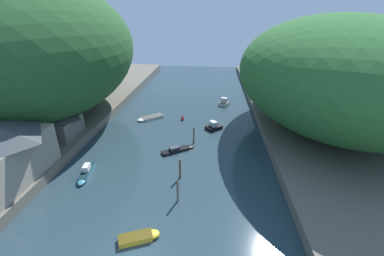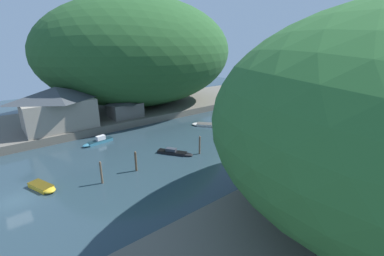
{
  "view_description": "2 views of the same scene",
  "coord_description": "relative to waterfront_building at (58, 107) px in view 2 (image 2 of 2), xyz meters",
  "views": [
    {
      "loc": [
        6.1,
        -15.75,
        21.2
      ],
      "look_at": [
        2.7,
        26.27,
        2.12
      ],
      "focal_mm": 24.0,
      "sensor_mm": 36.0,
      "label": 1
    },
    {
      "loc": [
        31.77,
        -0.01,
        16.94
      ],
      "look_at": [
        0.18,
        25.42,
        3.42
      ],
      "focal_mm": 24.0,
      "sensor_mm": 36.0,
      "label": 2
    }
  ],
  "objects": [
    {
      "name": "channel_buoy_near",
      "position": [
        20.11,
        25.27,
        -5.11
      ],
      "size": [
        0.74,
        0.74,
        1.11
      ],
      "color": "red",
      "rests_on": "water_surface"
    },
    {
      "name": "waterfront_building",
      "position": [
        0.0,
        0.0,
        0.0
      ],
      "size": [
        8.85,
        13.01,
        7.84
      ],
      "color": "gray",
      "rests_on": "left_bank"
    },
    {
      "name": "boat_cabin_cruiser",
      "position": [
        29.43,
        36.08,
        -4.98
      ],
      "size": [
        3.17,
        3.83,
        1.89
      ],
      "rotation": [
        0.0,
        0.0,
        5.9
      ],
      "color": "silver",
      "rests_on": "water_surface"
    },
    {
      "name": "boathouse_shed",
      "position": [
        0.35,
        13.03,
        -1.96
      ],
      "size": [
        5.61,
        7.07,
        4.06
      ],
      "color": "slate",
      "rests_on": "left_bank"
    },
    {
      "name": "boat_far_upstream",
      "position": [
        19.48,
        -6.74,
        -5.24
      ],
      "size": [
        4.36,
        2.78,
        0.6
      ],
      "rotation": [
        0.0,
        0.0,
        5.08
      ],
      "color": "gold",
      "rests_on": "water_surface"
    },
    {
      "name": "person_by_boathouse",
      "position": [
        3.45,
        0.61,
        -3.08
      ],
      "size": [
        0.33,
        0.43,
        1.69
      ],
      "rotation": [
        0.0,
        0.0,
        1.26
      ],
      "color": "#282D3D",
      "rests_on": "left_bank"
    },
    {
      "name": "boat_yellow_tender",
      "position": [
        27.04,
        21.34,
        -5.05
      ],
      "size": [
        4.1,
        3.89,
        1.63
      ],
      "rotation": [
        0.0,
        0.0,
        5.41
      ],
      "color": "black",
      "rests_on": "water_surface"
    },
    {
      "name": "boat_moored_right",
      "position": [
        8.78,
        3.64,
        -5.13
      ],
      "size": [
        1.92,
        5.6,
        1.32
      ],
      "rotation": [
        0.0,
        0.0,
        3.29
      ],
      "color": "teal",
      "rests_on": "water_surface"
    },
    {
      "name": "hillside_left",
      "position": [
        -7.58,
        22.18,
        9.04
      ],
      "size": [
        35.41,
        49.57,
        26.19
      ],
      "color": "#285628",
      "rests_on": "left_bank"
    },
    {
      "name": "left_bank",
      "position": [
        -6.48,
        20.27,
        -4.8
      ],
      "size": [
        22.0,
        120.0,
        1.49
      ],
      "color": "#666056",
      "rests_on": "ground"
    },
    {
      "name": "mooring_post_nearest",
      "position": [
        22.5,
        -0.64,
        -4.0
      ],
      "size": [
        0.26,
        0.26,
        3.05
      ],
      "color": "brown",
      "rests_on": "water_surface"
    },
    {
      "name": "boat_open_rowboat",
      "position": [
        20.97,
        11.78,
        -5.26
      ],
      "size": [
        5.56,
        4.29,
        0.91
      ],
      "rotation": [
        0.0,
        0.0,
        5.3
      ],
      "color": "black",
      "rests_on": "water_surface"
    },
    {
      "name": "mooring_post_fourth",
      "position": [
        23.3,
        14.87,
        -4.02
      ],
      "size": [
        0.29,
        0.29,
        3.03
      ],
      "color": "brown",
      "rests_on": "water_surface"
    },
    {
      "name": "person_on_quay",
      "position": [
        3.68,
        0.1,
        -3.08
      ],
      "size": [
        0.32,
        0.43,
        1.69
      ],
      "rotation": [
        0.0,
        0.0,
        1.88
      ],
      "color": "#282D3D",
      "rests_on": "left_bank"
    },
    {
      "name": "water_surface",
      "position": [
        20.16,
        20.27,
        -5.54
      ],
      "size": [
        130.0,
        130.0,
        0.0
      ],
      "primitive_type": "plane",
      "color": "#283D47",
      "rests_on": "ground"
    },
    {
      "name": "boat_red_skiff",
      "position": [
        12.86,
        25.28,
        -5.3
      ],
      "size": [
        5.78,
        5.31,
        0.49
      ],
      "rotation": [
        0.0,
        0.0,
        2.27
      ],
      "color": "silver",
      "rests_on": "water_surface"
    },
    {
      "name": "mooring_post_second",
      "position": [
        22.18,
        4.28,
        -4.07
      ],
      "size": [
        0.3,
        0.3,
        2.92
      ],
      "color": "brown",
      "rests_on": "water_surface"
    }
  ]
}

